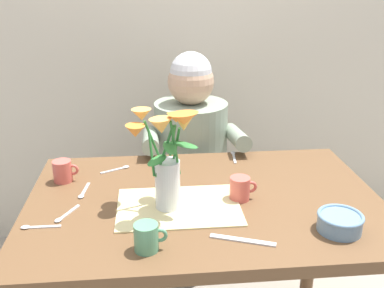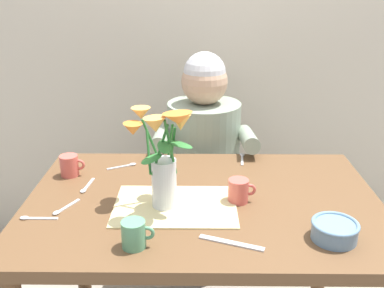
# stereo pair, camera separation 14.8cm
# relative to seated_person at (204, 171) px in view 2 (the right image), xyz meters

# --- Properties ---
(wood_panel_backdrop) EXTENTS (4.00, 0.10, 2.50)m
(wood_panel_backdrop) POSITION_rel_seated_person_xyz_m (-0.01, 0.43, 0.69)
(wood_panel_backdrop) COLOR beige
(wood_panel_backdrop) RESTS_ON ground_plane
(dining_table) EXTENTS (1.20, 0.80, 0.74)m
(dining_table) POSITION_rel_seated_person_xyz_m (-0.01, -0.62, 0.08)
(dining_table) COLOR brown
(dining_table) RESTS_ON ground_plane
(seated_person) EXTENTS (0.45, 0.47, 1.14)m
(seated_person) POSITION_rel_seated_person_xyz_m (0.00, 0.00, 0.00)
(seated_person) COLOR #4C4C56
(seated_person) RESTS_ON ground_plane
(striped_placemat) EXTENTS (0.40, 0.28, 0.00)m
(striped_placemat) POSITION_rel_seated_person_xyz_m (-0.10, -0.67, 0.18)
(striped_placemat) COLOR beige
(striped_placemat) RESTS_ON dining_table
(flower_vase) EXTENTS (0.25, 0.25, 0.34)m
(flower_vase) POSITION_rel_seated_person_xyz_m (-0.14, -0.67, 0.37)
(flower_vase) COLOR silver
(flower_vase) RESTS_ON dining_table
(ceramic_bowl) EXTENTS (0.14, 0.14, 0.06)m
(ceramic_bowl) POSITION_rel_seated_person_xyz_m (0.36, -0.86, 0.21)
(ceramic_bowl) COLOR #6689A8
(ceramic_bowl) RESTS_ON dining_table
(dinner_knife) EXTENTS (0.18, 0.08, 0.00)m
(dinner_knife) POSITION_rel_seated_person_xyz_m (0.07, -0.88, 0.18)
(dinner_knife) COLOR silver
(dinner_knife) RESTS_ON dining_table
(coffee_cup) EXTENTS (0.09, 0.07, 0.08)m
(coffee_cup) POSITION_rel_seated_person_xyz_m (-0.51, -0.43, 0.22)
(coffee_cup) COLOR #CC564C
(coffee_cup) RESTS_ON dining_table
(ceramic_mug) EXTENTS (0.09, 0.07, 0.08)m
(ceramic_mug) POSITION_rel_seated_person_xyz_m (0.11, -0.63, 0.22)
(ceramic_mug) COLOR #CC564C
(ceramic_mug) RESTS_ON dining_table
(tea_cup) EXTENTS (0.09, 0.07, 0.08)m
(tea_cup) POSITION_rel_seated_person_xyz_m (-0.21, -0.90, 0.22)
(tea_cup) COLOR #569970
(tea_cup) RESTS_ON dining_table
(spoon_0) EXTENTS (0.03, 0.12, 0.01)m
(spoon_0) POSITION_rel_seated_person_xyz_m (-0.43, -0.54, 0.18)
(spoon_0) COLOR silver
(spoon_0) RESTS_ON dining_table
(spoon_1) EXTENTS (0.12, 0.02, 0.01)m
(spoon_1) POSITION_rel_seated_person_xyz_m (-0.55, -0.75, 0.18)
(spoon_1) COLOR silver
(spoon_1) RESTS_ON dining_table
(spoon_2) EXTENTS (0.07, 0.11, 0.01)m
(spoon_2) POSITION_rel_seated_person_xyz_m (-0.47, -0.70, 0.18)
(spoon_2) COLOR silver
(spoon_2) RESTS_ON dining_table
(spoon_3) EXTENTS (0.03, 0.12, 0.01)m
(spoon_3) POSITION_rel_seated_person_xyz_m (0.15, -0.26, 0.18)
(spoon_3) COLOR silver
(spoon_3) RESTS_ON dining_table
(spoon_4) EXTENTS (0.11, 0.07, 0.01)m
(spoon_4) POSITION_rel_seated_person_xyz_m (-0.31, -0.35, 0.18)
(spoon_4) COLOR silver
(spoon_4) RESTS_ON dining_table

